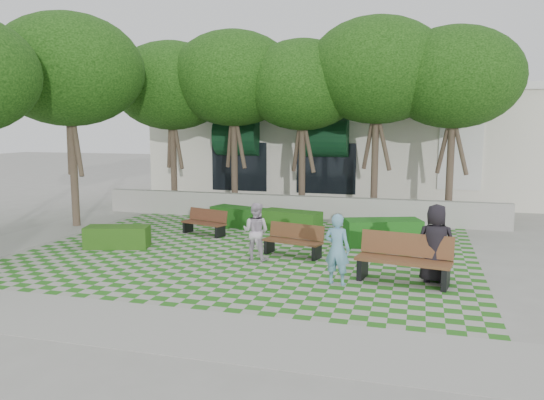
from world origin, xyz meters
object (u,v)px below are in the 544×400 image
(person_blue, at_px, (337,249))
(person_white, at_px, (256,231))
(person_dark, at_px, (436,243))
(bench_east, at_px, (404,260))
(hedge_east, at_px, (383,232))
(bench_west, at_px, (205,223))
(hedge_midleft, at_px, (239,217))
(bench_mid, at_px, (294,241))
(hedge_west, at_px, (117,237))
(hedge_midright, at_px, (291,221))

(person_blue, xyz_separation_m, person_white, (-2.36, 1.58, -0.04))
(person_dark, bearing_deg, bench_east, 15.53)
(bench_east, height_order, hedge_east, bench_east)
(bench_east, height_order, bench_west, bench_east)
(bench_west, bearing_deg, person_dark, -7.74)
(person_dark, bearing_deg, hedge_midleft, -40.66)
(hedge_east, bearing_deg, person_white, -139.57)
(person_blue, distance_m, person_white, 2.84)
(bench_mid, bearing_deg, hedge_west, -160.68)
(bench_mid, distance_m, person_blue, 2.73)
(hedge_west, bearing_deg, hedge_midright, 40.66)
(bench_east, xyz_separation_m, hedge_midleft, (-5.69, 5.17, -0.18))
(hedge_west, bearing_deg, bench_east, -8.95)
(bench_west, xyz_separation_m, hedge_midleft, (0.61, 1.54, -0.05))
(hedge_midright, xyz_separation_m, person_blue, (2.35, -5.44, 0.45))
(hedge_midleft, height_order, person_white, person_white)
(person_white, bearing_deg, bench_west, -38.34)
(bench_mid, xyz_separation_m, hedge_east, (2.21, 1.94, -0.03))
(bench_mid, distance_m, person_white, 1.14)
(bench_west, relative_size, person_dark, 0.92)
(hedge_midleft, bearing_deg, bench_mid, -51.38)
(bench_east, relative_size, hedge_west, 1.21)
(hedge_east, relative_size, hedge_midright, 1.12)
(hedge_midright, relative_size, person_white, 1.30)
(hedge_east, bearing_deg, person_dark, -68.14)
(hedge_east, distance_m, person_dark, 3.73)
(hedge_west, height_order, person_dark, person_dark)
(hedge_east, xyz_separation_m, hedge_west, (-7.28, -2.39, -0.07))
(bench_mid, xyz_separation_m, hedge_west, (-5.07, -0.45, -0.10))
(hedge_midright, xyz_separation_m, person_dark, (4.42, -4.68, 0.54))
(hedge_east, bearing_deg, hedge_midleft, 162.95)
(bench_mid, height_order, hedge_midleft, bench_mid)
(bench_east, relative_size, hedge_midleft, 1.11)
(bench_mid, height_order, hedge_east, bench_mid)
(hedge_midleft, bearing_deg, person_blue, -53.16)
(hedge_midleft, bearing_deg, person_white, -65.12)
(hedge_midright, bearing_deg, bench_east, -52.46)
(hedge_midright, xyz_separation_m, hedge_midleft, (-1.93, 0.28, -0.00))
(person_dark, distance_m, person_white, 4.51)
(bench_west, xyz_separation_m, person_dark, (6.96, -3.42, 0.49))
(person_dark, bearing_deg, hedge_midright, -49.31)
(person_white, bearing_deg, hedge_east, -132.07)
(bench_mid, bearing_deg, hedge_midright, 119.02)
(bench_east, xyz_separation_m, person_dark, (0.66, 0.22, 0.36))
(hedge_east, distance_m, person_blue, 4.26)
(hedge_midright, bearing_deg, hedge_east, -22.29)
(bench_mid, bearing_deg, person_white, -127.52)
(hedge_east, xyz_separation_m, hedge_midright, (-3.05, 1.25, -0.04))
(hedge_west, relative_size, person_white, 1.18)
(bench_mid, distance_m, bench_west, 3.89)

